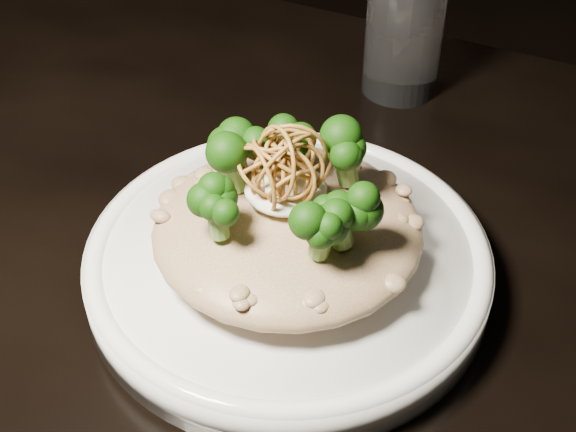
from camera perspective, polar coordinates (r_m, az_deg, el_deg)
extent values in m
cube|color=black|center=(0.51, 1.42, -9.94)|extent=(1.10, 0.80, 0.04)
cylinder|color=black|center=(1.17, -13.70, -1.89)|extent=(0.05, 0.05, 0.71)
cylinder|color=white|center=(0.52, 0.00, -3.44)|extent=(0.26, 0.26, 0.03)
ellipsoid|color=brown|center=(0.50, -0.03, -0.88)|extent=(0.17, 0.17, 0.04)
ellipsoid|color=white|center=(0.49, -0.16, 1.93)|extent=(0.05, 0.05, 0.01)
cylinder|color=white|center=(0.69, 8.27, 12.96)|extent=(0.07, 0.07, 0.11)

